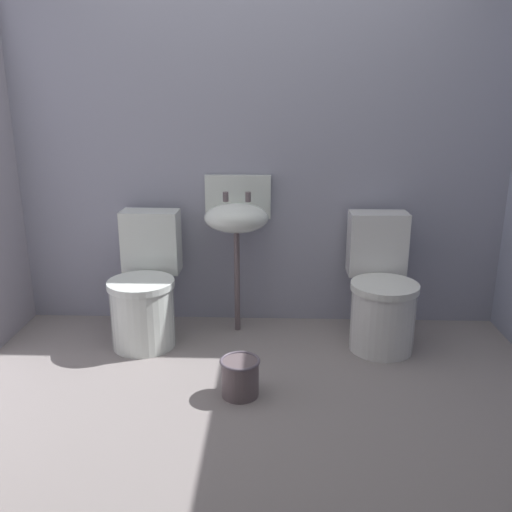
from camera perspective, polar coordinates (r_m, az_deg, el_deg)
The scene contains 6 objects.
ground_plane at distance 2.85m, azimuth -0.20°, elevation -16.07°, with size 3.54×2.61×0.08m, color gray.
wall_back at distance 3.56m, azimuth 0.49°, elevation 10.77°, with size 3.54×0.10×2.26m, color #9597AB.
toilet_left at distance 3.45m, azimuth -11.41°, elevation -3.58°, with size 0.41×0.60×0.78m.
toilet_right at distance 3.42m, azimuth 12.85°, elevation -3.85°, with size 0.40×0.59×0.78m.
sink at distance 3.42m, azimuth -2.02°, elevation 4.16°, with size 0.42×0.35×0.99m.
bucket at distance 2.87m, azimuth -1.66°, elevation -12.39°, with size 0.21×0.21×0.20m.
Camera 1 is at (0.09, -2.39, 1.51)m, focal length 38.53 mm.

